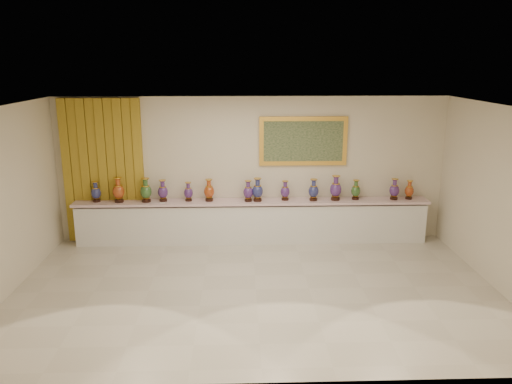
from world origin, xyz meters
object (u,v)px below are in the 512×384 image
at_px(vase_0, 96,193).
at_px(vase_1, 119,191).
at_px(counter, 252,222).
at_px(vase_2, 146,191).

xyz_separation_m(vase_0, vase_1, (0.47, -0.04, 0.04)).
distance_m(vase_0, vase_1, 0.47).
bearing_deg(vase_0, counter, -0.14).
xyz_separation_m(counter, vase_0, (-3.17, 0.01, 0.65)).
xyz_separation_m(vase_0, vase_2, (1.02, -0.05, 0.03)).
distance_m(vase_0, vase_2, 1.02).
distance_m(counter, vase_1, 2.80).
bearing_deg(vase_0, vase_2, -2.68).
relative_size(counter, vase_2, 14.66).
bearing_deg(counter, vase_1, -179.25).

